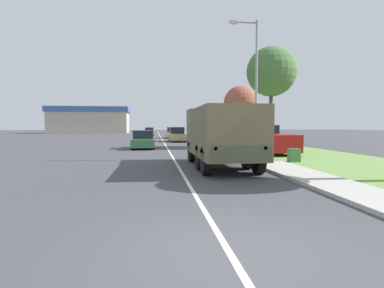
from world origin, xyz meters
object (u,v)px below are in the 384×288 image
at_px(car_third_ahead, 172,133).
at_px(pickup_truck, 267,140).
at_px(lamp_post, 253,77).
at_px(military_truck, 220,133).
at_px(car_fourth_ahead, 149,132).
at_px(car_second_ahead, 177,135).
at_px(car_nearest_ahead, 143,140).

height_order(car_third_ahead, pickup_truck, pickup_truck).
relative_size(pickup_truck, lamp_post, 0.74).
bearing_deg(military_truck, car_fourth_ahead, 94.92).
bearing_deg(pickup_truck, military_truck, -126.08).
height_order(car_second_ahead, pickup_truck, pickup_truck).
distance_m(military_truck, car_nearest_ahead, 12.60).
relative_size(car_second_ahead, car_third_ahead, 0.96).
bearing_deg(military_truck, pickup_truck, 53.92).
relative_size(car_nearest_ahead, car_third_ahead, 0.86).
bearing_deg(car_fourth_ahead, car_second_ahead, -80.99).
bearing_deg(car_second_ahead, military_truck, -89.31).
height_order(car_nearest_ahead, lamp_post, lamp_post).
bearing_deg(car_fourth_ahead, pickup_truck, -77.15).
distance_m(car_nearest_ahead, car_third_ahead, 21.07).
bearing_deg(lamp_post, car_fourth_ahead, 98.79).
bearing_deg(military_truck, lamp_post, 50.90).
height_order(car_nearest_ahead, car_second_ahead, car_second_ahead).
relative_size(military_truck, car_second_ahead, 1.44).
bearing_deg(car_nearest_ahead, car_fourth_ahead, 89.99).
bearing_deg(lamp_post, car_third_ahead, 95.52).
distance_m(car_fourth_ahead, pickup_truck, 39.86).
relative_size(military_truck, pickup_truck, 1.15).
height_order(car_third_ahead, car_fourth_ahead, car_third_ahead).
xyz_separation_m(military_truck, pickup_truck, (4.94, 6.78, -0.66)).
distance_m(car_third_ahead, pickup_truck, 26.41).
distance_m(car_nearest_ahead, car_second_ahead, 11.26).
xyz_separation_m(military_truck, lamp_post, (2.63, 3.24, 3.11)).
bearing_deg(car_third_ahead, military_truck, -89.63).
height_order(car_second_ahead, car_third_ahead, car_second_ahead).
xyz_separation_m(car_second_ahead, pickup_truck, (5.21, -15.81, 0.16)).
xyz_separation_m(car_nearest_ahead, lamp_post, (6.56, -8.70, 4.02)).
bearing_deg(lamp_post, car_nearest_ahead, 127.03).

